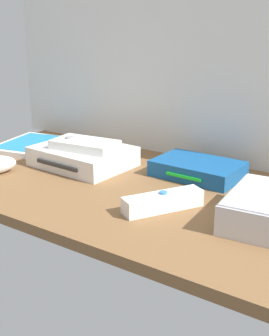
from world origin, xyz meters
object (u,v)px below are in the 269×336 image
game_case (30,145)px  network_router (198,169)px  remote_wand (163,202)px  remote_classic_pad (85,145)px  game_console (83,156)px

game_case → network_router: size_ratio=1.18×
game_case → network_router: (46.59, 4.46, 0.94)cm
game_case → remote_wand: (49.62, -14.85, 0.75)cm
network_router → remote_classic_pad: (-23.69, -9.06, 3.71)cm
network_router → remote_classic_pad: remote_classic_pad is taller
game_case → remote_wand: 51.80cm
game_console → game_case: bearing=172.7°
game_console → remote_classic_pad: bearing=-28.8°
network_router → remote_classic_pad: 25.63cm
remote_classic_pad → network_router: bearing=14.0°
game_case → network_router: 46.81cm
game_console → remote_wand: 30.32cm
network_router → remote_wand: (3.03, -19.31, -0.19)cm
game_console → remote_classic_pad: 3.64cm
game_case → remote_classic_pad: bearing=-23.8°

